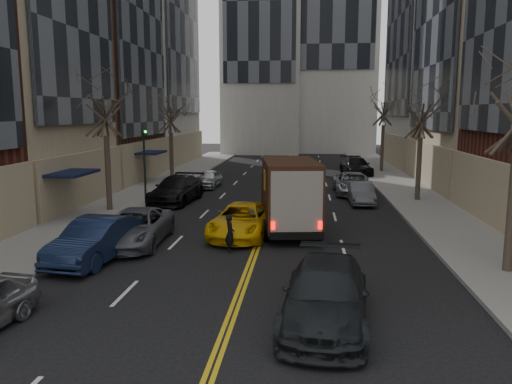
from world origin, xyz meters
The scene contains 18 objects.
sidewalk_left centered at (-9.00, 27.00, 0.07)m, with size 4.00×66.00×0.15m, color slate.
sidewalk_right centered at (9.00, 27.00, 0.07)m, with size 4.00×66.00×0.15m, color slate.
tree_lf_mid centered at (-8.80, 20.00, 6.60)m, with size 3.20×3.20×8.91m.
tree_lf_far centered at (-8.80, 33.00, 6.02)m, with size 3.20×3.20×8.12m.
tree_rt_mid centered at (8.80, 25.00, 6.17)m, with size 3.20×3.20×8.32m.
tree_rt_far centered at (8.80, 40.00, 6.74)m, with size 3.20×3.20×9.11m.
traffic_signal centered at (-7.39, 22.00, 2.82)m, with size 0.29×0.26×4.70m.
ups_truck centered at (1.20, 16.50, 1.68)m, with size 3.13×6.35×3.34m.
observer_sedan centered at (2.51, 6.44, 0.77)m, with size 2.63×5.50×1.55m.
taxi centered at (-0.84, 15.39, 0.72)m, with size 2.37×5.15×1.43m, color #E2AC09.
pedestrian centered at (-0.99, 12.82, 0.75)m, with size 0.55×0.36×1.50m, color black.
parked_lf_b centered at (-5.74, 11.15, 0.79)m, with size 1.68×4.82×1.59m, color #101A33.
parked_lf_c centered at (-5.10, 13.52, 0.73)m, with size 2.41×5.23×1.45m, color #54555C.
parked_lf_d centered at (-5.89, 23.31, 0.80)m, with size 2.24×5.52×1.60m, color black.
parked_lf_e centered at (-5.10, 29.46, 0.63)m, with size 1.50×3.73×1.27m, color #B5B8BD.
parked_rt_a centered at (5.25, 23.96, 0.63)m, with size 1.34×3.85×1.27m, color #4D5055.
parked_rt_b centered at (5.10, 27.50, 0.72)m, with size 2.39×5.19×1.44m, color #A6A8AE.
parked_rt_c centered at (6.30, 37.86, 0.78)m, with size 2.17×5.34×1.55m, color black.
Camera 1 is at (1.94, -6.07, 5.47)m, focal length 35.00 mm.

